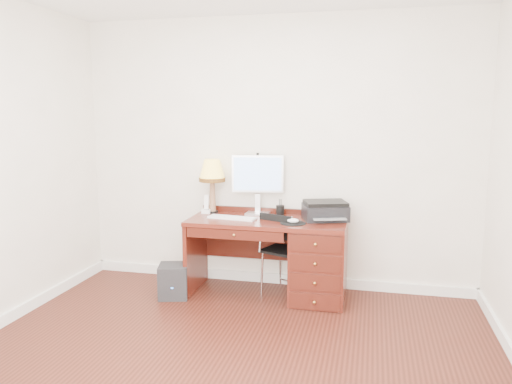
% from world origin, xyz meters
% --- Properties ---
extents(ground, '(4.00, 4.00, 0.00)m').
position_xyz_m(ground, '(0.00, 0.00, 0.00)').
color(ground, '#33120B').
rests_on(ground, ground).
extents(room_shell, '(4.00, 4.00, 4.00)m').
position_xyz_m(room_shell, '(0.00, 0.63, 0.05)').
color(room_shell, white).
rests_on(room_shell, ground).
extents(desk, '(1.50, 0.67, 0.75)m').
position_xyz_m(desk, '(0.32, 1.40, 0.41)').
color(desk, '#591C12').
rests_on(desk, ground).
extents(monitor, '(0.51, 0.20, 0.59)m').
position_xyz_m(monitor, '(-0.15, 1.64, 1.12)').
color(monitor, silver).
rests_on(monitor, desk).
extents(keyboard, '(0.48, 0.20, 0.02)m').
position_xyz_m(keyboard, '(-0.34, 1.35, 0.76)').
color(keyboard, white).
rests_on(keyboard, desk).
extents(mouse_pad, '(0.24, 0.24, 0.05)m').
position_xyz_m(mouse_pad, '(0.27, 1.27, 0.76)').
color(mouse_pad, black).
rests_on(mouse_pad, desk).
extents(printer, '(0.48, 0.43, 0.18)m').
position_xyz_m(printer, '(0.54, 1.51, 0.84)').
color(printer, black).
rests_on(printer, desk).
extents(leg_lamp, '(0.27, 0.27, 0.54)m').
position_xyz_m(leg_lamp, '(-0.61, 1.58, 1.15)').
color(leg_lamp, black).
rests_on(leg_lamp, desk).
extents(phone, '(0.09, 0.09, 0.19)m').
position_xyz_m(phone, '(-0.66, 1.55, 0.81)').
color(phone, white).
rests_on(phone, desk).
extents(pen_cup, '(0.08, 0.08, 0.10)m').
position_xyz_m(pen_cup, '(0.09, 1.60, 0.80)').
color(pen_cup, black).
rests_on(pen_cup, desk).
extents(chair, '(0.50, 0.51, 0.81)m').
position_xyz_m(chair, '(0.16, 1.44, 0.49)').
color(chair, black).
rests_on(chair, ground).
extents(equipment_box, '(0.34, 0.34, 0.32)m').
position_xyz_m(equipment_box, '(-0.86, 1.12, 0.16)').
color(equipment_box, black).
rests_on(equipment_box, ground).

